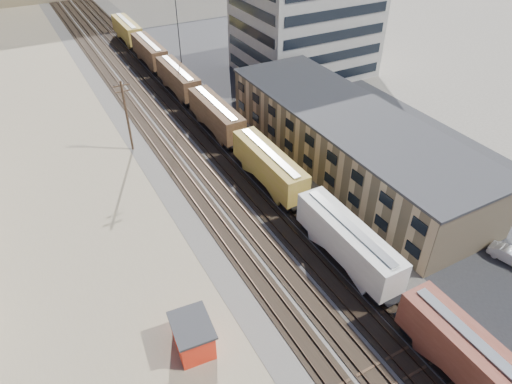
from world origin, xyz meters
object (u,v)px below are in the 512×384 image
maintenance_shed (193,336)px  utility_pole_north (127,115)px  freight_train (240,138)px  parked_car_blue (280,77)px  parked_car_white (511,256)px

maintenance_shed → utility_pole_north: bearing=82.0°
freight_train → parked_car_blue: (17.90, 19.30, -1.96)m
utility_pole_north → maintenance_shed: utility_pole_north is taller
utility_pole_north → parked_car_blue: bearing=19.4°
parked_car_white → maintenance_shed: bearing=154.8°
parked_car_white → parked_car_blue: bearing=71.6°
maintenance_shed → parked_car_white: maintenance_shed is taller
maintenance_shed → parked_car_blue: 56.22m
parked_car_blue → maintenance_shed: bearing=168.9°
maintenance_shed → parked_car_blue: maintenance_shed is taller
parked_car_white → parked_car_blue: (3.47, 50.05, 0.12)m
freight_train → maintenance_shed: size_ratio=28.06×
freight_train → maintenance_shed: bearing=-124.5°
maintenance_shed → parked_car_blue: (34.90, 44.07, -0.67)m
utility_pole_north → freight_train: bearing=-35.1°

